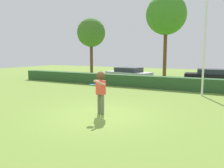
# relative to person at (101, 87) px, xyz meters

# --- Properties ---
(ground_plane) EXTENTS (60.00, 60.00, 0.00)m
(ground_plane) POSITION_rel_person_xyz_m (0.07, -0.11, -1.15)
(ground_plane) COLOR olive
(person) EXTENTS (0.55, 0.81, 1.79)m
(person) POSITION_rel_person_xyz_m (0.00, 0.00, 0.00)
(person) COLOR #666F53
(person) RESTS_ON ground
(frisbee) EXTENTS (0.25, 0.25, 0.04)m
(frisbee) POSITION_rel_person_xyz_m (-0.06, -0.50, 0.15)
(frisbee) COLOR #268CE5
(lamppost) EXTENTS (0.24, 0.24, 6.73)m
(lamppost) POSITION_rel_person_xyz_m (3.25, 6.42, 2.54)
(lamppost) COLOR silver
(lamppost) RESTS_ON ground
(hedge_row) EXTENTS (25.51, 0.90, 0.87)m
(hedge_row) POSITION_rel_person_xyz_m (0.07, 8.04, -0.71)
(hedge_row) COLOR #2D552A
(hedge_row) RESTS_ON ground
(parked_car_silver) EXTENTS (4.46, 2.51, 1.25)m
(parked_car_silver) POSITION_rel_person_xyz_m (-3.58, 11.04, -0.46)
(parked_car_silver) COLOR #B7B7BC
(parked_car_silver) RESTS_ON ground
(parked_car_black) EXTENTS (4.35, 2.15, 1.25)m
(parked_car_black) POSITION_rel_person_xyz_m (3.29, 12.44, -0.46)
(parked_car_black) COLOR black
(parked_car_black) RESTS_ON ground
(maple_tree) EXTENTS (3.28, 3.28, 6.54)m
(maple_tree) POSITION_rel_person_xyz_m (-9.94, 14.64, 3.71)
(maple_tree) COLOR brown
(maple_tree) RESTS_ON ground
(oak_tree) EXTENTS (4.25, 4.25, 8.70)m
(oak_tree) POSITION_rel_person_xyz_m (-1.72, 16.44, 5.39)
(oak_tree) COLOR brown
(oak_tree) RESTS_ON ground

